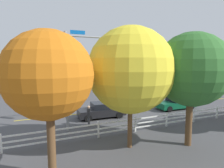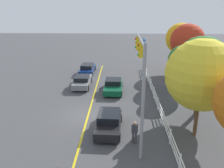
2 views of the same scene
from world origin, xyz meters
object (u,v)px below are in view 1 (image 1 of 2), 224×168
tree_1 (191,70)px  tree_4 (131,70)px  car_3 (176,103)px  tree_2 (49,76)px  car_1 (102,110)px  car_2 (197,94)px  car_0 (165,97)px  pedestrian (89,115)px

tree_1 → tree_4: 3.69m
car_3 → tree_2: size_ratio=0.68×
car_3 → tree_1: tree_1 is taller
car_1 → car_2: car_1 is taller
car_1 → car_0: bearing=-158.4°
car_3 → tree_4: bearing=35.5°
car_1 → car_3: car_1 is taller
pedestrian → tree_4: tree_4 is taller
pedestrian → car_1: bearing=64.3°
car_3 → car_2: bearing=-152.0°
tree_2 → car_2: bearing=-151.8°
car_2 → pedestrian: (17.93, 5.62, 0.29)m
car_3 → tree_1: 10.24m
car_0 → pedestrian: 13.28m
car_0 → car_3: size_ratio=1.03×
car_0 → car_2: (-5.84, -0.13, -0.01)m
car_0 → car_1: size_ratio=1.03×
tree_4 → tree_1: bearing=162.2°
car_0 → tree_4: tree_4 is taller
car_2 → tree_2: 24.38m
tree_4 → car_1: bearing=-94.5°
tree_2 → tree_1: bearing=-179.8°
tree_1 → tree_2: 8.09m
car_1 → tree_2: bearing=58.5°
car_2 → tree_1: size_ratio=0.65×
car_3 → tree_2: (13.78, 7.52, 3.90)m
car_0 → tree_2: 19.43m
pedestrian → tree_4: 6.06m
car_2 → tree_1: 17.80m
tree_2 → tree_4: 4.73m
car_0 → tree_2: bearing=-144.2°
car_3 → tree_4: size_ratio=0.61×
car_3 → pedestrian: (10.49, 1.79, 0.27)m
car_1 → pedestrian: (1.81, 1.88, 0.23)m
car_1 → car_2: (-16.12, -3.73, -0.05)m
car_0 → tree_2: size_ratio=0.70×
tree_1 → tree_4: tree_4 is taller
car_0 → tree_4: 15.30m
car_1 → pedestrian: 2.62m
pedestrian → tree_2: bearing=-101.6°
car_3 → tree_2: bearing=29.4°
car_3 → tree_1: size_ratio=0.64×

